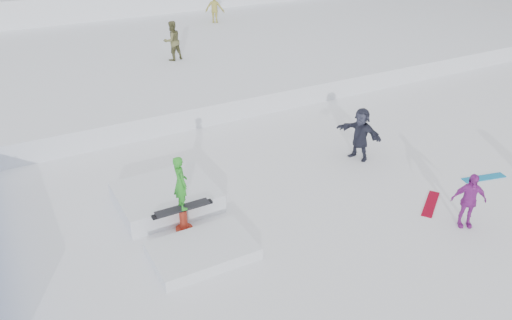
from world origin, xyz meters
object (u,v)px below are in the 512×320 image
walker_olive (172,41)px  jib_rail_feature (175,209)px  walker_ygreen (215,7)px  spectator_purple (468,200)px  spectator_dark (360,134)px

walker_olive → jib_rail_feature: walker_olive is taller
walker_ygreen → jib_rail_feature: bearing=99.3°
spectator_purple → jib_rail_feature: jib_rail_feature is taller
walker_ygreen → spectator_purple: bearing=120.0°
walker_olive → spectator_purple: walker_olive is taller
walker_olive → jib_rail_feature: bearing=57.7°
walker_ygreen → spectator_purple: (-2.64, -21.21, -0.95)m
spectator_dark → spectator_purple: bearing=-19.5°
walker_ygreen → spectator_purple: walker_ygreen is taller
walker_olive → walker_ygreen: size_ratio=0.99×
spectator_dark → jib_rail_feature: (-6.46, -0.42, -0.56)m
walker_ygreen → spectator_dark: 17.14m
walker_ygreen → jib_rail_feature: 19.63m
walker_ygreen → jib_rail_feature: size_ratio=0.41×
spectator_dark → jib_rail_feature: jib_rail_feature is taller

